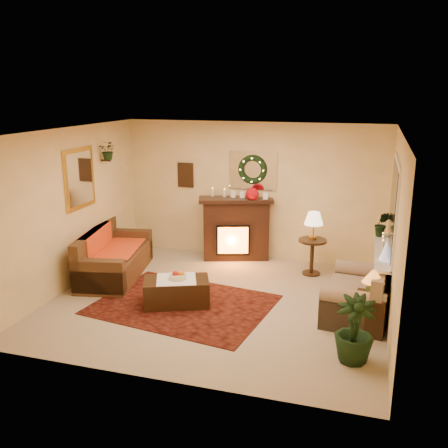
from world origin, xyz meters
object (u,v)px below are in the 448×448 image
(sofa, at_px, (115,252))
(coffee_table, at_px, (177,292))
(loveseat, at_px, (357,287))
(side_table_round, at_px, (312,257))
(fireplace, at_px, (236,231))
(end_table_square, at_px, (370,313))

(sofa, bearing_deg, coffee_table, -40.30)
(loveseat, height_order, coffee_table, loveseat)
(loveseat, distance_m, side_table_round, 1.67)
(sofa, relative_size, side_table_round, 3.00)
(fireplace, distance_m, side_table_round, 1.59)
(end_table_square, height_order, coffee_table, end_table_square)
(side_table_round, distance_m, coffee_table, 2.62)
(sofa, height_order, loveseat, sofa)
(fireplace, relative_size, side_table_round, 1.92)
(fireplace, xyz_separation_m, side_table_round, (1.51, -0.44, -0.23))
(end_table_square, bearing_deg, side_table_round, 117.47)
(fireplace, height_order, loveseat, fireplace)
(loveseat, bearing_deg, side_table_round, 125.22)
(loveseat, height_order, end_table_square, loveseat)
(sofa, bearing_deg, loveseat, -16.33)
(end_table_square, bearing_deg, sofa, 168.17)
(side_table_round, bearing_deg, fireplace, 163.69)
(sofa, relative_size, coffee_table, 1.98)
(end_table_square, xyz_separation_m, coffee_table, (-2.82, 0.06, -0.06))
(side_table_round, xyz_separation_m, coffee_table, (-1.80, -1.89, -0.11))
(loveseat, xyz_separation_m, end_table_square, (0.20, -0.51, -0.15))
(side_table_round, xyz_separation_m, end_table_square, (1.02, -1.96, -0.05))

